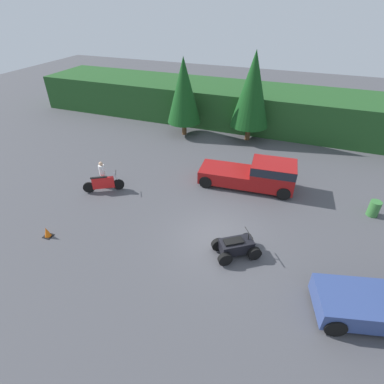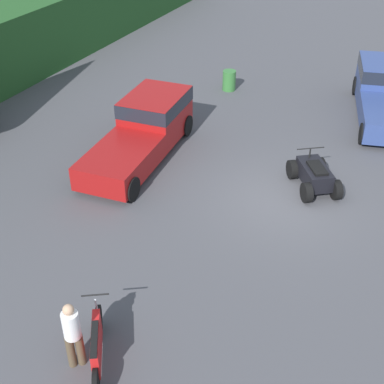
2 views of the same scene
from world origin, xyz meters
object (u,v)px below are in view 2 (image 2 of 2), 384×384
Objects in this scene: quad_atv at (314,176)px; steel_barrel at (229,80)px; pickup_truck_second at (384,90)px; dirt_bike at (97,346)px; pickup_truck_red at (145,128)px; rider_person at (73,333)px.

steel_barrel is (6.21, 5.46, -0.01)m from quad_atv.
pickup_truck_second is 2.81× the size of dirt_bike.
pickup_truck_red is 6.48m from steel_barrel.
pickup_truck_second reaches higher than rider_person.
pickup_truck_red reaches higher than quad_atv.
pickup_truck_second is at bearing -43.50° from quad_atv.
pickup_truck_red is at bearing 175.07° from steel_barrel.
quad_atv is at bearing -138.66° from steel_barrel.
steel_barrel is at bearing -20.16° from dirt_bike.
dirt_bike is at bearing -99.52° from rider_person.
pickup_truck_red is 2.49× the size of quad_atv.
rider_person is at bearing -164.08° from pickup_truck_red.
pickup_truck_red is at bearing -21.11° from rider_person.
quad_atv is (0.23, -6.02, -0.49)m from pickup_truck_red.
pickup_truck_red reaches higher than dirt_bike.
pickup_truck_second is 3.39× the size of rider_person.
dirt_bike is (-8.48, -3.67, -0.44)m from pickup_truck_red.
quad_atv is at bearing 157.34° from pickup_truck_second.
dirt_bike is 9.03m from quad_atv.
pickup_truck_red is 6.59× the size of steel_barrel.
steel_barrel is at bearing 80.54° from pickup_truck_second.
pickup_truck_red is 0.98× the size of pickup_truck_second.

